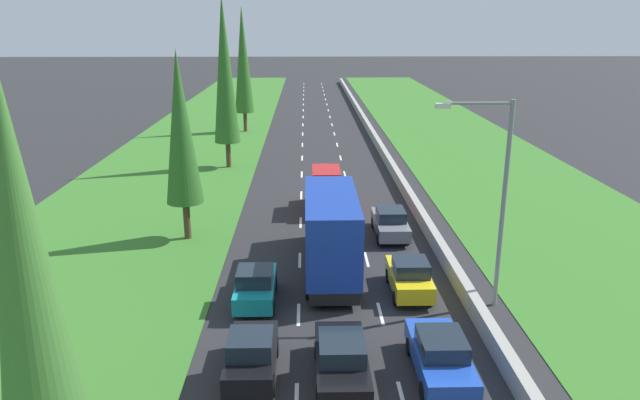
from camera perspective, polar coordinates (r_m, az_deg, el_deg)
The scene contains 18 objects.
ground_plane at distance 62.94m, azimuth -0.08°, elevation 5.86°, with size 300.00×300.00×0.00m, color #28282B.
grass_verge_left at distance 63.92m, azimuth -11.55°, elevation 5.71°, with size 14.00×140.00×0.04m, color #387528.
grass_verge_right at distance 64.85m, azimuth 12.76°, elevation 5.79°, with size 14.00×140.00×0.04m, color #387528.
median_barrier at distance 63.24m, azimuth 5.12°, elevation 6.24°, with size 0.44×120.00×0.85m, color #9E9B93.
lane_markings at distance 62.94m, azimuth -0.08°, elevation 5.87°, with size 3.64×116.00×0.01m.
black_hatchback_left_lane at distance 21.49m, azimuth -6.59°, elevation -14.55°, with size 1.74×3.90×1.72m.
black_sedan_centre_lane at distance 21.18m, azimuth 2.07°, elevation -15.03°, with size 1.82×4.50×1.64m.
blue_box_truck_centre_lane at distance 29.13m, azimuth 1.00°, elevation -2.83°, with size 2.46×9.40×4.18m.
teal_hatchback_left_lane at distance 26.46m, azimuth -6.20°, elevation -8.19°, with size 1.74×3.90×1.72m.
blue_sedan_right_lane at distance 21.79m, azimuth 11.47°, elevation -14.40°, with size 1.82×4.50×1.64m.
yellow_hatchback_right_lane_third at distance 27.51m, azimuth 8.58°, elevation -7.28°, with size 1.74×3.90×1.72m.
grey_sedan_right_lane at distance 34.57m, azimuth 6.75°, elevation -2.15°, with size 1.82×4.50×1.64m.
red_van_centre_lane at distance 38.83m, azimuth 0.58°, elevation 1.02°, with size 1.96×4.90×2.82m.
poplar_tree_nearest at distance 15.77m, azimuth -26.73°, elevation -4.12°, with size 2.09×2.09×11.57m.
poplar_tree_second at distance 33.33m, azimuth -13.23°, elevation 6.67°, with size 2.07×2.07×10.62m.
poplar_tree_third at distance 50.00m, azimuth -9.15°, elevation 12.18°, with size 2.15×2.15×14.09m.
poplar_tree_fourth at distance 66.89m, azimuth -7.40°, elevation 13.17°, with size 2.14×2.14×13.61m.
street_light_mast at distance 25.69m, azimuth 16.59°, elevation 0.87°, with size 3.20×0.28×9.00m.
Camera 1 is at (-1.38, -1.77, 11.99)m, focal length 33.34 mm.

